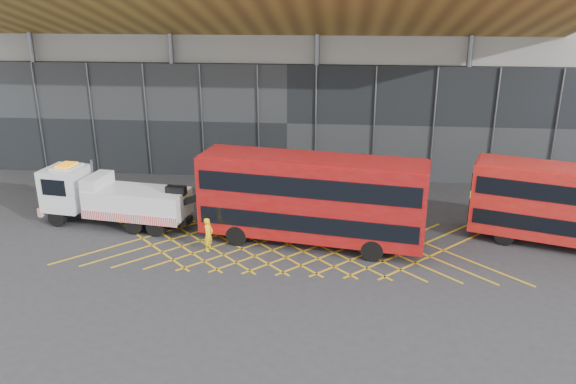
# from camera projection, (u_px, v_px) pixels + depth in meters

# --- Properties ---
(ground_plane) EXTENTS (120.00, 120.00, 0.00)m
(ground_plane) POSITION_uv_depth(u_px,v_px,m) (230.00, 242.00, 29.96)
(ground_plane) COLOR #2C2B2E
(road_markings) EXTENTS (23.16, 7.16, 0.01)m
(road_markings) POSITION_uv_depth(u_px,v_px,m) (289.00, 244.00, 29.68)
(road_markings) COLOR gold
(road_markings) RESTS_ON ground_plane
(construction_building) EXTENTS (55.00, 23.97, 18.00)m
(construction_building) POSITION_uv_depth(u_px,v_px,m) (295.00, 42.00, 44.08)
(construction_building) COLOR gray
(construction_building) RESTS_ON ground_plane
(recovery_truck) EXTENTS (10.07, 3.54, 3.49)m
(recovery_truck) POSITION_uv_depth(u_px,v_px,m) (110.00, 198.00, 31.74)
(recovery_truck) COLOR black
(recovery_truck) RESTS_ON ground_plane
(bus_towed) EXTENTS (11.96, 4.58, 4.75)m
(bus_towed) POSITION_uv_depth(u_px,v_px,m) (311.00, 197.00, 28.89)
(bus_towed) COLOR maroon
(bus_towed) RESTS_ON ground_plane
(worker) EXTENTS (0.58, 0.73, 1.76)m
(worker) POSITION_uv_depth(u_px,v_px,m) (208.00, 234.00, 28.72)
(worker) COLOR yellow
(worker) RESTS_ON ground_plane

